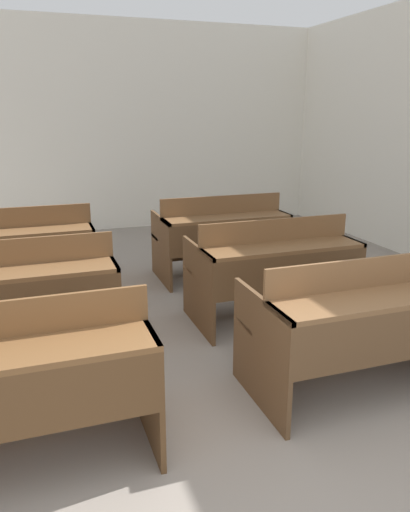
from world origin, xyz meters
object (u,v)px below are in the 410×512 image
at_px(bench_second_right, 273,267).
at_px(bench_front_right, 359,321).
at_px(bench_third_left, 20,250).
at_px(bench_front_left, 15,378).
at_px(bench_third_right, 221,234).
at_px(bench_second_left, 21,294).

bearing_deg(bench_second_right, bench_front_right, -90.50).
bearing_deg(bench_second_right, bench_third_left, 148.18).
xyz_separation_m(bench_front_left, bench_third_left, (0.01, 2.44, 0.00)).
distance_m(bench_front_left, bench_third_left, 2.44).
bearing_deg(bench_front_left, bench_third_right, 50.63).
relative_size(bench_front_right, bench_second_right, 1.00).
xyz_separation_m(bench_second_right, bench_third_left, (-1.98, 1.23, 0.00)).
distance_m(bench_second_right, bench_third_right, 1.22).
bearing_deg(bench_third_right, bench_front_right, -90.43).
height_order(bench_third_left, bench_third_right, same).
xyz_separation_m(bench_front_left, bench_front_right, (1.98, 0.03, 0.00)).
xyz_separation_m(bench_front_right, bench_third_right, (0.02, 2.40, 0.00)).
xyz_separation_m(bench_front_left, bench_second_right, (1.99, 1.21, 0.00)).
relative_size(bench_front_left, bench_third_left, 1.00).
bearing_deg(bench_third_left, bench_second_left, -89.42).
bearing_deg(bench_second_left, bench_front_left, -90.91).
bearing_deg(bench_second_left, bench_front_right, -31.08).
relative_size(bench_second_left, bench_second_right, 1.00).
xyz_separation_m(bench_front_left, bench_second_left, (0.02, 1.21, 0.00)).
bearing_deg(bench_third_left, bench_front_left, -90.16).
distance_m(bench_front_right, bench_second_right, 1.18).
xyz_separation_m(bench_second_left, bench_second_right, (1.97, -0.00, 0.00)).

